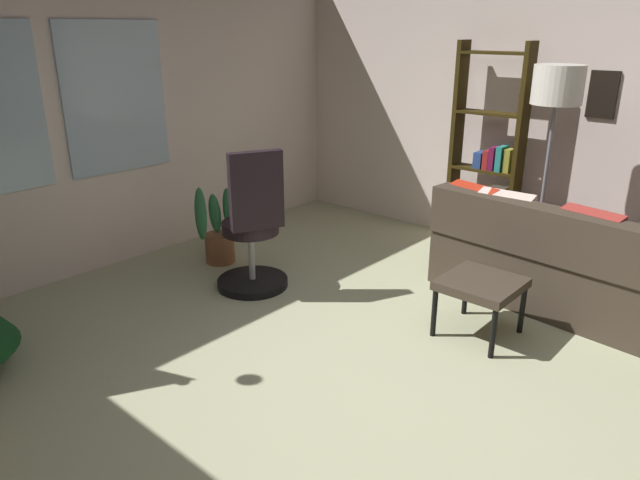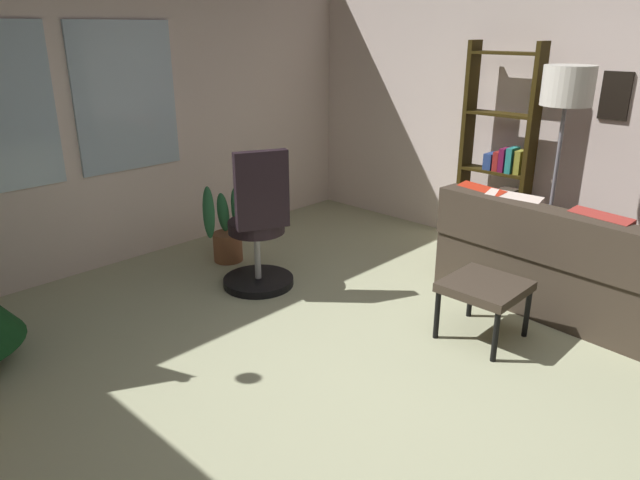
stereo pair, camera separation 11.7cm
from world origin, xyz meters
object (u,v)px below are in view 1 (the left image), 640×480
at_px(couch, 592,264).
at_px(office_chair, 253,236).
at_px(footstool, 481,287).
at_px(bookshelf, 487,162).
at_px(floor_lamp, 556,101).
at_px(potted_plant, 219,232).

bearing_deg(couch, office_chair, 127.29).
xyz_separation_m(footstool, office_chair, (-0.50, 1.65, 0.10)).
height_order(footstool, office_chair, office_chair).
bearing_deg(bookshelf, office_chair, 155.71).
bearing_deg(floor_lamp, office_chair, 135.17).
xyz_separation_m(bookshelf, potted_plant, (-1.81, 1.55, -0.54)).
bearing_deg(potted_plant, office_chair, -105.91).
relative_size(office_chair, potted_plant, 1.59).
height_order(office_chair, potted_plant, office_chair).
relative_size(couch, potted_plant, 2.88).
relative_size(footstool, bookshelf, 0.26).
distance_m(footstool, bookshelf, 1.73).
distance_m(couch, potted_plant, 3.00).
bearing_deg(potted_plant, couch, -63.11).
bearing_deg(office_chair, floor_lamp, -44.83).
height_order(footstool, potted_plant, potted_plant).
distance_m(footstool, office_chair, 1.73).
xyz_separation_m(couch, floor_lamp, (0.05, 0.45, 1.15)).
relative_size(couch, footstool, 4.15).
xyz_separation_m(couch, office_chair, (-1.54, 2.02, 0.15)).
height_order(couch, potted_plant, couch).
distance_m(couch, floor_lamp, 1.23).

